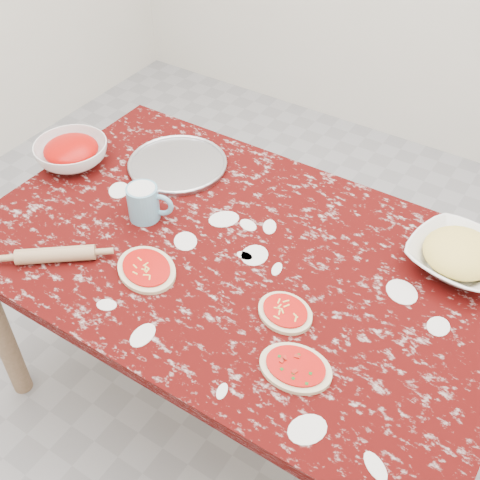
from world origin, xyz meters
The scene contains 10 objects.
ground centered at (0.00, 0.00, 0.00)m, with size 4.00×4.00×0.00m, color gray.
worktable centered at (0.00, 0.00, 0.67)m, with size 1.60×1.00×0.75m.
pizza_tray centered at (-0.42, 0.25, 0.76)m, with size 0.34×0.34×0.01m, color #B2B2B7.
sauce_bowl centered at (-0.74, 0.07, 0.79)m, with size 0.25×0.25×0.08m, color white.
cheese_bowl centered at (0.56, 0.29, 0.78)m, with size 0.28×0.28×0.07m, color white.
flour_mug centered at (-0.34, -0.02, 0.81)m, with size 0.14×0.10×0.11m.
pizza_left centered at (-0.18, -0.21, 0.76)m, with size 0.24×0.22×0.02m.
pizza_mid centered at (0.23, -0.14, 0.76)m, with size 0.19×0.17×0.02m.
pizza_right centered at (0.34, -0.28, 0.76)m, with size 0.20×0.16×0.02m.
rolling_pin centered at (-0.43, -0.32, 0.77)m, with size 0.05×0.05×0.23m, color tan.
Camera 1 is at (0.71, -1.10, 2.01)m, focal length 45.74 mm.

